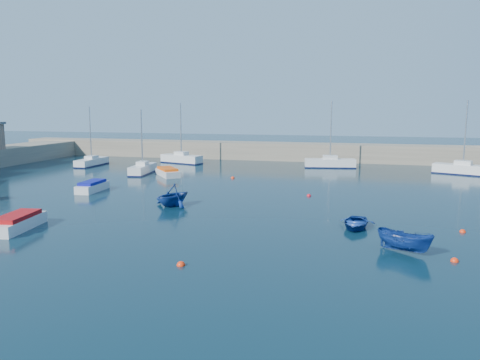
% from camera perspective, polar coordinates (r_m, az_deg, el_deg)
% --- Properties ---
extents(ground, '(220.00, 220.00, 0.00)m').
position_cam_1_polar(ground, '(27.57, -2.23, -8.12)').
color(ground, '#0B2532').
rests_on(ground, ground).
extents(back_wall, '(96.00, 4.50, 2.60)m').
position_cam_1_polar(back_wall, '(71.96, 8.40, 3.40)').
color(back_wall, gray).
rests_on(back_wall, ground).
extents(sailboat_3, '(2.25, 5.96, 7.77)m').
position_cam_1_polar(sailboat_3, '(58.28, -11.77, 1.35)').
color(sailboat_3, silver).
rests_on(sailboat_3, ground).
extents(sailboat_4, '(1.76, 6.20, 8.12)m').
position_cam_1_polar(sailboat_4, '(68.05, -17.62, 2.14)').
color(sailboat_4, silver).
rests_on(sailboat_4, ground).
extents(sailboat_5, '(6.69, 3.73, 8.61)m').
position_cam_1_polar(sailboat_5, '(68.33, -7.16, 2.61)').
color(sailboat_5, silver).
rests_on(sailboat_5, ground).
extents(sailboat_6, '(6.89, 2.99, 8.85)m').
position_cam_1_polar(sailboat_6, '(64.00, 10.91, 2.08)').
color(sailboat_6, silver).
rests_on(sailboat_6, ground).
extents(sailboat_7, '(6.89, 4.28, 8.88)m').
position_cam_1_polar(sailboat_7, '(62.48, 25.52, 1.22)').
color(sailboat_7, silver).
rests_on(sailboat_7, ground).
extents(motorboat_0, '(2.31, 4.88, 1.05)m').
position_cam_1_polar(motorboat_0, '(34.49, -25.50, -4.67)').
color(motorboat_0, silver).
rests_on(motorboat_0, ground).
extents(motorboat_1, '(1.68, 4.24, 1.02)m').
position_cam_1_polar(motorboat_1, '(47.33, -17.55, -0.75)').
color(motorboat_1, silver).
rests_on(motorboat_1, ground).
extents(motorboat_2, '(4.34, 4.80, 0.99)m').
position_cam_1_polar(motorboat_2, '(55.85, -8.82, 0.97)').
color(motorboat_2, silver).
rests_on(motorboat_2, ground).
extents(dinghy_center, '(2.78, 3.64, 0.70)m').
position_cam_1_polar(dinghy_center, '(32.49, 13.91, -5.10)').
color(dinghy_center, navy).
rests_on(dinghy_center, ground).
extents(dinghy_left, '(4.15, 4.39, 1.84)m').
position_cam_1_polar(dinghy_left, '(38.69, -8.22, -1.84)').
color(dinghy_left, navy).
rests_on(dinghy_left, ground).
extents(dinghy_right, '(3.46, 2.71, 1.27)m').
position_cam_1_polar(dinghy_right, '(27.90, 19.42, -7.07)').
color(dinghy_right, navy).
rests_on(dinghy_right, ground).
extents(buoy_0, '(0.45, 0.45, 0.45)m').
position_cam_1_polar(buoy_0, '(24.62, -7.20, -10.30)').
color(buoy_0, '#F7310D').
rests_on(buoy_0, ground).
extents(buoy_1, '(0.40, 0.40, 0.40)m').
position_cam_1_polar(buoy_1, '(43.24, 8.40, -1.95)').
color(buoy_1, red).
rests_on(buoy_1, ground).
extents(buoy_2, '(0.40, 0.40, 0.40)m').
position_cam_1_polar(buoy_2, '(33.87, 25.50, -5.76)').
color(buoy_2, '#F7310D').
rests_on(buoy_2, ground).
extents(buoy_3, '(0.44, 0.44, 0.44)m').
position_cam_1_polar(buoy_3, '(53.43, -0.89, 0.21)').
color(buoy_3, '#F7310D').
rests_on(buoy_3, ground).
extents(buoy_5, '(0.42, 0.42, 0.42)m').
position_cam_1_polar(buoy_5, '(27.47, 24.69, -9.01)').
color(buoy_5, '#F7310D').
rests_on(buoy_5, ground).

